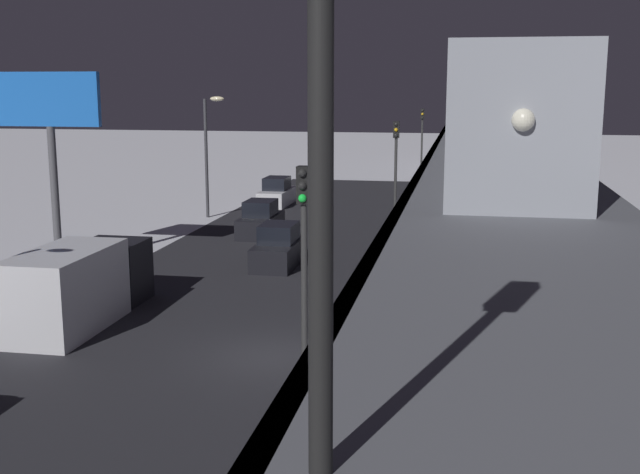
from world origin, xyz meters
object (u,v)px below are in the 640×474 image
object	(u,v)px
traffic_light_far	(422,135)
traffic_light_near	(304,256)
sedan_black_2	(279,248)
commercial_billboard	(50,119)
subway_train	(485,97)
sedan_black	(261,221)
rail_signal	(320,47)
delivery_van	(80,285)
sedan_white	(277,194)
traffic_light_mid	(396,162)

from	to	relation	value
traffic_light_far	traffic_light_near	bearing A→B (deg)	90.00
sedan_black_2	commercial_billboard	distance (m)	11.83
subway_train	sedan_black	size ratio (longest dim) A/B	16.91
rail_signal	commercial_billboard	world-z (taller)	rail_signal
subway_train	delivery_van	size ratio (longest dim) A/B	10.01
sedan_white	traffic_light_far	xyz separation A→B (m)	(-9.30, -14.14, 3.40)
traffic_light_near	traffic_light_mid	xyz separation A→B (m)	(0.00, -24.75, 0.00)
subway_train	sedan_white	size ratio (longest dim) A/B	15.78
traffic_light_near	commercial_billboard	xyz separation A→B (m)	(14.59, -14.41, 2.63)
sedan_black	sedan_black_2	world-z (taller)	same
rail_signal	traffic_light_mid	bearing A→B (deg)	-85.61
traffic_light_mid	commercial_billboard	distance (m)	18.07
delivery_van	sedan_black_2	bearing A→B (deg)	-115.37
sedan_black	commercial_billboard	xyz separation A→B (m)	(7.09, 9.64, 6.04)
delivery_van	commercial_billboard	world-z (taller)	commercial_billboard
rail_signal	traffic_light_far	world-z (taller)	rail_signal
traffic_light_near	delivery_van	bearing A→B (deg)	-35.18
sedan_black_2	delivery_van	size ratio (longest dim) A/B	0.60
sedan_white	traffic_light_mid	world-z (taller)	traffic_light_mid
sedan_black	sedan_white	size ratio (longest dim) A/B	0.93
sedan_white	delivery_van	size ratio (longest dim) A/B	0.63
rail_signal	sedan_black_2	world-z (taller)	rail_signal
subway_train	sedan_black_2	xyz separation A→B (m)	(9.54, 17.25, -6.76)
sedan_black	traffic_light_mid	bearing A→B (deg)	-174.70
traffic_light_far	sedan_black	bearing A→B (deg)	73.57
sedan_black	commercial_billboard	size ratio (longest dim) A/B	0.49
sedan_white	delivery_van	world-z (taller)	delivery_van
sedan_black	delivery_van	size ratio (longest dim) A/B	0.59
sedan_black	traffic_light_far	xyz separation A→B (m)	(-7.50, -25.44, 3.41)
sedan_black	traffic_light_far	world-z (taller)	traffic_light_far
traffic_light_mid	sedan_white	bearing A→B (deg)	-48.75
sedan_black	traffic_light_near	xyz separation A→B (m)	(-7.50, 24.05, 3.41)
traffic_light_mid	traffic_light_far	size ratio (longest dim) A/B	1.00
subway_train	commercial_billboard	bearing A→B (deg)	45.34
sedan_black	delivery_van	xyz separation A→B (m)	(2.00, 17.35, 0.56)
subway_train	rail_signal	bearing A→B (deg)	87.72
commercial_billboard	subway_train	bearing A→B (deg)	-134.66
rail_signal	delivery_van	bearing A→B (deg)	-58.56
delivery_van	traffic_light_near	size ratio (longest dim) A/B	1.16
rail_signal	sedan_white	distance (m)	51.10
rail_signal	delivery_van	world-z (taller)	rail_signal
sedan_black_2	traffic_light_far	size ratio (longest dim) A/B	0.69
sedan_white	rail_signal	bearing A→B (deg)	104.03
subway_train	commercial_billboard	world-z (taller)	subway_train
delivery_van	traffic_light_near	xyz separation A→B (m)	(-9.50, 6.70, 2.85)
subway_train	traffic_light_mid	world-z (taller)	subway_train
sedan_white	traffic_light_mid	distance (m)	14.51
sedan_white	traffic_light_near	xyz separation A→B (m)	(-9.30, 35.35, 3.40)
traffic_light_far	traffic_light_mid	bearing A→B (deg)	90.00
sedan_black	sedan_black_2	bearing A→B (deg)	111.17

